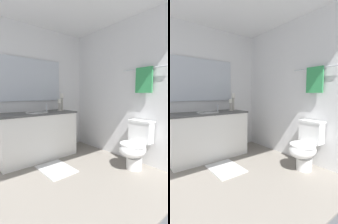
% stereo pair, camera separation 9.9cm
% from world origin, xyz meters
% --- Properties ---
extents(floor, '(2.48, 2.72, 0.02)m').
position_xyz_m(floor, '(0.00, 0.00, -0.01)').
color(floor, gray).
rests_on(floor, ground).
extents(wall_back, '(2.48, 0.04, 2.45)m').
position_xyz_m(wall_back, '(0.00, 1.36, 1.23)').
color(wall_back, white).
rests_on(wall_back, ground).
extents(wall_left, '(0.04, 2.72, 2.45)m').
position_xyz_m(wall_left, '(-1.24, 0.00, 1.23)').
color(wall_left, white).
rests_on(wall_left, ground).
extents(vanity_cabinet, '(0.58, 1.39, 0.84)m').
position_xyz_m(vanity_cabinet, '(-0.92, 0.11, 0.42)').
color(vanity_cabinet, white).
rests_on(vanity_cabinet, ground).
extents(sink_basin, '(0.40, 0.40, 0.24)m').
position_xyz_m(sink_basin, '(-0.92, 0.11, 0.80)').
color(sink_basin, white).
rests_on(sink_basin, vanity_cabinet).
extents(mirror, '(0.02, 1.27, 0.79)m').
position_xyz_m(mirror, '(-1.20, 0.11, 1.43)').
color(mirror, silver).
extents(candle_holder_tall, '(0.09, 0.09, 0.34)m').
position_xyz_m(candle_holder_tall, '(-0.99, 0.69, 1.02)').
color(candle_holder_tall, '#B7B2A5').
rests_on(candle_holder_tall, vanity_cabinet).
extents(candle_holder_short, '(0.09, 0.09, 0.23)m').
position_xyz_m(candle_holder_short, '(-0.90, 0.57, 0.96)').
color(candle_holder_short, '#B7B2A5').
rests_on(candle_holder_short, vanity_cabinet).
extents(toilet, '(0.39, 0.54, 0.75)m').
position_xyz_m(toilet, '(0.47, 1.08, 0.37)').
color(toilet, white).
rests_on(toilet, ground).
extents(towel_bar, '(0.81, 0.02, 0.02)m').
position_xyz_m(towel_bar, '(0.46, 1.30, 1.56)').
color(towel_bar, silver).
extents(towel_near_vanity, '(0.28, 0.03, 0.40)m').
position_xyz_m(towel_near_vanity, '(0.46, 1.28, 1.38)').
color(towel_near_vanity, '#389E59').
rests_on(towel_near_vanity, towel_bar).
extents(bath_mat, '(0.60, 0.44, 0.02)m').
position_xyz_m(bath_mat, '(-0.29, 0.11, 0.01)').
color(bath_mat, silver).
rests_on(bath_mat, ground).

